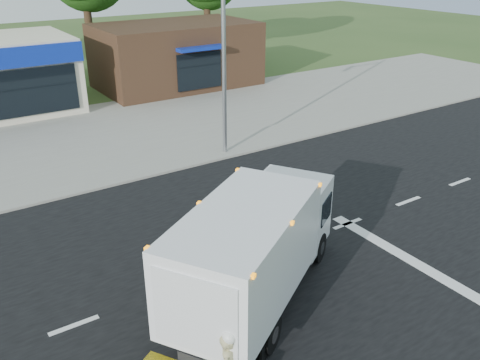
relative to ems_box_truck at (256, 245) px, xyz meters
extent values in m
plane|color=#385123|center=(1.88, 1.68, -1.73)|extent=(120.00, 120.00, 0.00)
cube|color=black|center=(1.88, 1.68, -1.73)|extent=(60.00, 14.00, 0.02)
cube|color=gray|center=(1.88, 9.88, -1.67)|extent=(60.00, 2.40, 0.12)
cube|color=gray|center=(1.88, 15.68, -1.72)|extent=(60.00, 9.00, 0.02)
cube|color=silver|center=(-4.12, 1.68, -1.71)|extent=(1.20, 0.15, 0.01)
cube|color=silver|center=(-1.12, 1.68, -1.71)|extent=(1.20, 0.15, 0.01)
cube|color=silver|center=(1.88, 1.68, -1.71)|extent=(1.20, 0.15, 0.01)
cube|color=silver|center=(4.88, 1.68, -1.71)|extent=(1.20, 0.15, 0.01)
cube|color=silver|center=(7.88, 1.68, -1.71)|extent=(1.20, 0.15, 0.01)
cube|color=silver|center=(10.88, 1.68, -1.71)|extent=(1.20, 0.15, 0.01)
cube|color=silver|center=(4.88, -1.32, -1.71)|extent=(0.40, 7.00, 0.01)
cube|color=black|center=(-0.63, -0.39, -1.09)|extent=(4.35, 3.20, 0.32)
cube|color=white|center=(2.11, 1.33, -0.32)|extent=(2.59, 2.63, 1.92)
cube|color=black|center=(2.85, 1.79, -0.13)|extent=(1.04, 1.54, 0.82)
cube|color=white|center=(-0.63, -0.39, 0.19)|extent=(5.03, 4.28, 2.14)
cube|color=silver|center=(-2.57, -1.62, 0.14)|extent=(1.02, 1.57, 1.73)
cube|color=orange|center=(-0.63, -0.39, 1.23)|extent=(4.89, 4.22, 0.07)
cylinder|color=black|center=(1.69, 2.09, -1.29)|extent=(0.89, 0.70, 0.88)
cylinder|color=black|center=(2.61, 0.62, -1.29)|extent=(0.89, 0.70, 0.88)
cylinder|color=black|center=(-1.65, 0.04, -1.29)|extent=(0.89, 0.70, 0.88)
cylinder|color=black|center=(-0.68, -1.51, -1.29)|extent=(0.89, 0.70, 0.88)
sphere|color=white|center=(-2.18, -2.24, -0.11)|extent=(0.28, 0.28, 0.28)
cube|color=#382316|center=(8.88, 21.68, 0.27)|extent=(10.00, 6.00, 4.00)
cube|color=#0D279C|center=(8.88, 18.58, 1.17)|extent=(3.00, 1.20, 0.20)
cube|color=black|center=(8.88, 18.63, -0.23)|extent=(3.00, 0.12, 2.20)
cylinder|color=gray|center=(4.88, 9.28, 2.27)|extent=(0.18, 0.18, 8.00)
cylinder|color=#332114|center=(5.88, 29.68, 2.19)|extent=(0.56, 0.56, 7.84)
cylinder|color=#332114|center=(15.88, 29.68, 1.77)|extent=(0.56, 0.56, 7.00)
camera|label=1|loc=(-6.11, -8.54, 6.47)|focal=38.00mm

